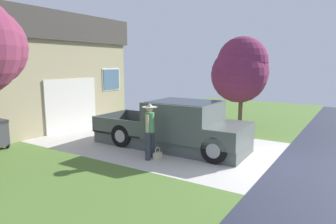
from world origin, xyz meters
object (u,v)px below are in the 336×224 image
at_px(pickup_truck, 180,127).
at_px(house_with_garage, 6,71).
at_px(front_yard_tree, 241,70).
at_px(person_with_hat, 150,129).
at_px(handbag, 158,155).

height_order(pickup_truck, house_with_garage, house_with_garage).
height_order(house_with_garage, front_yard_tree, house_with_garage).
height_order(pickup_truck, person_with_hat, person_with_hat).
distance_m(handbag, house_with_garage, 9.22).
height_order(pickup_truck, front_yard_tree, front_yard_tree).
bearing_deg(house_with_garage, front_yard_tree, -58.58).
distance_m(pickup_truck, person_with_hat, 1.51).
relative_size(person_with_hat, house_with_garage, 0.18).
xyz_separation_m(pickup_truck, front_yard_tree, (4.73, -0.44, 1.86)).
height_order(person_with_hat, house_with_garage, house_with_garage).
xyz_separation_m(pickup_truck, handbag, (-1.39, -0.00, -0.63)).
relative_size(pickup_truck, front_yard_tree, 1.33).
bearing_deg(house_with_garage, handbag, -92.76).
relative_size(handbag, front_yard_tree, 0.09).
bearing_deg(pickup_truck, house_with_garage, -85.55).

